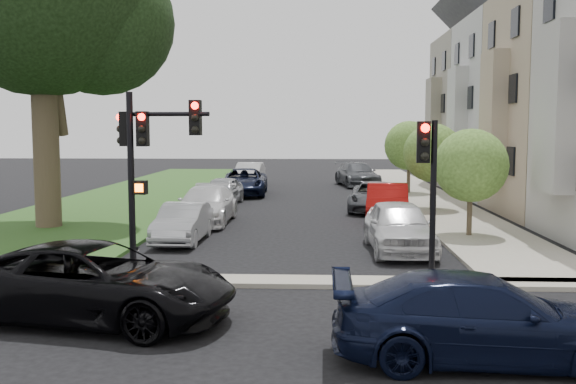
{
  "coord_description": "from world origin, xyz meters",
  "views": [
    {
      "loc": [
        0.86,
        -13.58,
        3.82
      ],
      "look_at": [
        0.0,
        5.0,
        2.0
      ],
      "focal_mm": 40.0,
      "sensor_mm": 36.0,
      "label": 1
    }
  ],
  "objects_px": {
    "car_parked_1": "(387,203)",
    "car_parked_0": "(399,226)",
    "small_tree_c": "(409,146)",
    "car_parked_2": "(374,197)",
    "car_cross_near": "(95,282)",
    "car_parked_5": "(183,223)",
    "car_parked_6": "(206,205)",
    "traffic_signal_main": "(146,151)",
    "car_cross_far": "(483,318)",
    "car_parked_8": "(244,182)",
    "car_parked_9": "(249,174)",
    "small_tree_a": "(471,166)",
    "car_parked_7": "(222,191)",
    "small_tree_b": "(433,153)",
    "car_parked_4": "(357,174)",
    "traffic_signal_secondary": "(428,170)"
  },
  "relations": [
    {
      "from": "car_cross_near",
      "to": "car_parked_5",
      "type": "xyz_separation_m",
      "value": [
        -0.13,
        8.99,
        -0.13
      ]
    },
    {
      "from": "small_tree_b",
      "to": "car_parked_8",
      "type": "xyz_separation_m",
      "value": [
        -9.63,
        7.0,
        -1.95
      ]
    },
    {
      "from": "small_tree_a",
      "to": "car_parked_0",
      "type": "relative_size",
      "value": 0.82
    },
    {
      "from": "car_parked_6",
      "to": "car_parked_2",
      "type": "bearing_deg",
      "value": 31.32
    },
    {
      "from": "small_tree_a",
      "to": "car_parked_5",
      "type": "height_order",
      "value": "small_tree_a"
    },
    {
      "from": "car_cross_far",
      "to": "car_parked_8",
      "type": "distance_m",
      "value": 27.52
    },
    {
      "from": "car_parked_7",
      "to": "small_tree_a",
      "type": "bearing_deg",
      "value": -39.07
    },
    {
      "from": "small_tree_a",
      "to": "car_parked_5",
      "type": "bearing_deg",
      "value": -172.73
    },
    {
      "from": "car_cross_far",
      "to": "car_parked_4",
      "type": "distance_m",
      "value": 32.78
    },
    {
      "from": "car_parked_0",
      "to": "car_parked_5",
      "type": "bearing_deg",
      "value": 167.26
    },
    {
      "from": "small_tree_c",
      "to": "car_parked_9",
      "type": "xyz_separation_m",
      "value": [
        -9.96,
        5.33,
        -2.09
      ]
    },
    {
      "from": "car_parked_4",
      "to": "car_parked_7",
      "type": "distance_m",
      "value": 13.27
    },
    {
      "from": "small_tree_b",
      "to": "car_parked_6",
      "type": "relative_size",
      "value": 0.79
    },
    {
      "from": "car_parked_9",
      "to": "car_parked_5",
      "type": "bearing_deg",
      "value": -87.84
    },
    {
      "from": "car_cross_near",
      "to": "car_parked_4",
      "type": "relative_size",
      "value": 1.02
    },
    {
      "from": "small_tree_c",
      "to": "car_parked_7",
      "type": "height_order",
      "value": "small_tree_c"
    },
    {
      "from": "car_parked_6",
      "to": "car_parked_1",
      "type": "bearing_deg",
      "value": 7.25
    },
    {
      "from": "car_parked_1",
      "to": "car_parked_2",
      "type": "relative_size",
      "value": 0.97
    },
    {
      "from": "car_cross_far",
      "to": "car_parked_2",
      "type": "bearing_deg",
      "value": 0.74
    },
    {
      "from": "small_tree_c",
      "to": "traffic_signal_main",
      "type": "relative_size",
      "value": 0.91
    },
    {
      "from": "car_parked_2",
      "to": "car_parked_5",
      "type": "xyz_separation_m",
      "value": [
        -7.23,
        -8.7,
        -0.02
      ]
    },
    {
      "from": "small_tree_b",
      "to": "car_parked_6",
      "type": "bearing_deg",
      "value": -156.53
    },
    {
      "from": "small_tree_c",
      "to": "car_parked_2",
      "type": "height_order",
      "value": "small_tree_c"
    },
    {
      "from": "car_cross_near",
      "to": "car_parked_5",
      "type": "height_order",
      "value": "car_cross_near"
    },
    {
      "from": "car_cross_far",
      "to": "car_parked_4",
      "type": "bearing_deg",
      "value": 0.69
    },
    {
      "from": "car_parked_1",
      "to": "car_parked_0",
      "type": "bearing_deg",
      "value": -87.14
    },
    {
      "from": "small_tree_b",
      "to": "car_parked_5",
      "type": "bearing_deg",
      "value": -138.64
    },
    {
      "from": "small_tree_b",
      "to": "car_parked_8",
      "type": "relative_size",
      "value": 0.73
    },
    {
      "from": "traffic_signal_main",
      "to": "car_cross_near",
      "type": "relative_size",
      "value": 0.84
    },
    {
      "from": "car_parked_7",
      "to": "car_parked_1",
      "type": "bearing_deg",
      "value": -31.67
    },
    {
      "from": "car_parked_7",
      "to": "car_parked_8",
      "type": "bearing_deg",
      "value": 87.82
    },
    {
      "from": "small_tree_a",
      "to": "car_parked_6",
      "type": "relative_size",
      "value": 0.74
    },
    {
      "from": "small_tree_b",
      "to": "car_parked_2",
      "type": "distance_m",
      "value": 3.36
    },
    {
      "from": "car_parked_4",
      "to": "car_parked_7",
      "type": "height_order",
      "value": "car_parked_4"
    },
    {
      "from": "traffic_signal_secondary",
      "to": "car_parked_6",
      "type": "height_order",
      "value": "traffic_signal_secondary"
    },
    {
      "from": "small_tree_c",
      "to": "car_parked_7",
      "type": "distance_m",
      "value": 11.79
    },
    {
      "from": "traffic_signal_main",
      "to": "car_parked_0",
      "type": "distance_m",
      "value": 8.36
    },
    {
      "from": "small_tree_c",
      "to": "car_cross_near",
      "type": "xyz_separation_m",
      "value": [
        -9.77,
        -25.48,
        -2.09
      ]
    },
    {
      "from": "traffic_signal_secondary",
      "to": "traffic_signal_main",
      "type": "bearing_deg",
      "value": 179.68
    },
    {
      "from": "car_parked_2",
      "to": "car_parked_9",
      "type": "height_order",
      "value": "car_parked_9"
    },
    {
      "from": "small_tree_b",
      "to": "car_parked_8",
      "type": "distance_m",
      "value": 12.06
    },
    {
      "from": "traffic_signal_secondary",
      "to": "car_parked_6",
      "type": "relative_size",
      "value": 0.78
    },
    {
      "from": "car_parked_2",
      "to": "car_parked_8",
      "type": "xyz_separation_m",
      "value": [
        -6.96,
        7.01,
        0.09
      ]
    },
    {
      "from": "car_parked_0",
      "to": "car_parked_7",
      "type": "relative_size",
      "value": 1.13
    },
    {
      "from": "car_parked_4",
      "to": "car_parked_6",
      "type": "distance_m",
      "value": 18.89
    },
    {
      "from": "car_cross_far",
      "to": "car_parked_0",
      "type": "xyz_separation_m",
      "value": [
        -0.18,
        9.51,
        0.08
      ]
    },
    {
      "from": "traffic_signal_secondary",
      "to": "car_parked_5",
      "type": "height_order",
      "value": "traffic_signal_secondary"
    },
    {
      "from": "small_tree_a",
      "to": "traffic_signal_secondary",
      "type": "xyz_separation_m",
      "value": [
        -2.64,
        -6.82,
        0.26
      ]
    },
    {
      "from": "car_parked_1",
      "to": "traffic_signal_main",
      "type": "bearing_deg",
      "value": -117.77
    },
    {
      "from": "traffic_signal_main",
      "to": "car_parked_6",
      "type": "distance_m",
      "value": 10.26
    }
  ]
}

